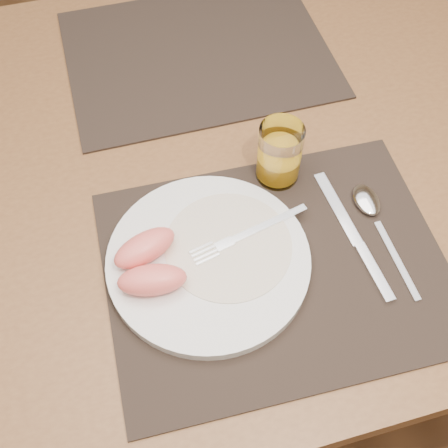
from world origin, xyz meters
TOP-DOWN VIEW (x-y plane):
  - ground at (0.00, 0.00)m, footprint 5.00×5.00m
  - table at (0.00, 0.00)m, footprint 1.40×0.90m
  - placemat_near at (0.03, -0.22)m, footprint 0.46×0.36m
  - placemat_far at (0.03, 0.22)m, footprint 0.45×0.35m
  - plate at (-0.06, -0.19)m, footprint 0.27×0.27m
  - plate_dressing at (-0.03, -0.18)m, footprint 0.17×0.17m
  - fork at (-0.01, -0.17)m, footprint 0.17×0.06m
  - knife at (0.15, -0.22)m, footprint 0.03×0.22m
  - spoon at (0.18, -0.17)m, footprint 0.04×0.19m
  - juice_glass at (0.08, -0.07)m, footprint 0.06×0.06m
  - grapefruit_wedges at (-0.14, -0.19)m, footprint 0.10×0.11m

SIDE VIEW (x-z plane):
  - ground at x=0.00m, z-range 0.00..0.00m
  - table at x=0.00m, z-range 0.29..1.04m
  - placemat_near at x=0.03m, z-range 0.75..0.75m
  - placemat_far at x=0.03m, z-range 0.75..0.75m
  - knife at x=0.15m, z-range 0.75..0.76m
  - spoon at x=0.18m, z-range 0.75..0.77m
  - plate at x=-0.06m, z-range 0.75..0.77m
  - plate_dressing at x=-0.03m, z-range 0.77..0.77m
  - fork at x=-0.01m, z-range 0.77..0.77m
  - grapefruit_wedges at x=-0.14m, z-range 0.77..0.81m
  - juice_glass at x=0.08m, z-range 0.75..0.84m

